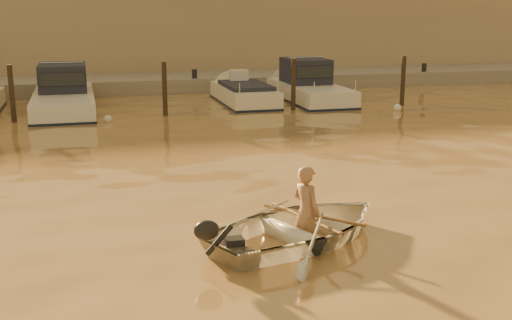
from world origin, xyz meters
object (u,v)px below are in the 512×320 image
object	(u,v)px
moored_boat_2	(63,95)
person	(306,212)
waterfront_building	(136,35)
dinghy	(302,227)
moored_boat_4	(310,86)
moored_boat_3	(244,98)

from	to	relation	value
moored_boat_2	person	bearing A→B (deg)	-74.84
waterfront_building	dinghy	bearing A→B (deg)	-89.23
dinghy	moored_boat_2	size ratio (longest dim) A/B	0.48
dinghy	moored_boat_2	distance (m)	16.43
moored_boat_2	moored_boat_4	world-z (taller)	same
dinghy	moored_boat_3	xyz separation A→B (m)	(3.02, 15.88, -0.03)
dinghy	moored_boat_3	distance (m)	16.16
dinghy	moored_boat_4	world-z (taller)	moored_boat_4
moored_boat_4	dinghy	bearing A→B (deg)	-110.46
moored_boat_2	waterfront_building	xyz separation A→B (m)	(3.84, 11.00, 1.77)
person	moored_boat_2	size ratio (longest dim) A/B	0.22
moored_boat_3	waterfront_building	xyz separation A→B (m)	(-3.39, 11.00, 2.17)
person	waterfront_building	bearing A→B (deg)	-23.01
moored_boat_3	dinghy	bearing A→B (deg)	-100.78
person	moored_boat_3	distance (m)	16.11
person	moored_boat_4	distance (m)	16.88
moored_boat_3	moored_boat_2	bearing A→B (deg)	180.00
person	dinghy	bearing A→B (deg)	90.00
dinghy	moored_boat_2	world-z (taller)	moored_boat_2
dinghy	person	size ratio (longest dim) A/B	2.22
moored_boat_3	moored_boat_4	size ratio (longest dim) A/B	0.84
moored_boat_4	waterfront_building	xyz separation A→B (m)	(-6.29, 11.00, 1.77)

